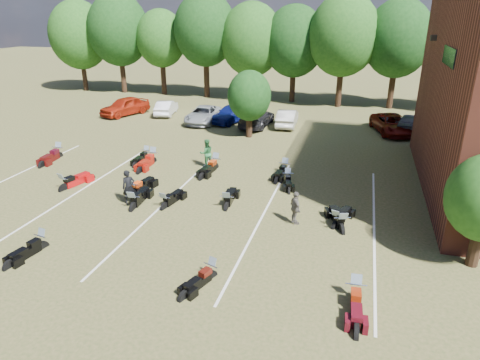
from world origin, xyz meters
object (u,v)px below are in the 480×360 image
(person_green, at_px, (207,153))
(motorcycle_7, at_px, (65,190))
(car_4, at_px, (232,113))
(motorcycle_14, at_px, (59,157))
(car_0, at_px, (125,106))
(person_grey, at_px, (295,208))
(person_black, at_px, (129,187))
(motorcycle_3, at_px, (43,248))

(person_green, xyz_separation_m, motorcycle_7, (-6.07, -5.48, -0.87))
(car_4, xyz_separation_m, motorcycle_14, (-8.08, -11.99, -0.77))
(car_0, relative_size, person_green, 2.71)
(person_green, distance_m, motorcycle_7, 8.23)
(person_grey, xyz_separation_m, motorcycle_7, (-12.43, 0.45, -0.78))
(person_black, bearing_deg, person_grey, -44.46)
(car_4, relative_size, motorcycle_3, 2.13)
(person_green, bearing_deg, motorcycle_3, 39.03)
(car_4, bearing_deg, person_black, -71.31)
(person_black, bearing_deg, motorcycle_3, -149.52)
(motorcycle_7, xyz_separation_m, motorcycle_14, (-3.78, 4.50, 0.00))
(car_4, bearing_deg, person_grey, -45.43)
(motorcycle_14, bearing_deg, person_grey, -22.36)
(car_4, bearing_deg, person_green, -61.92)
(car_0, relative_size, car_4, 1.05)
(person_black, height_order, motorcycle_14, person_black)
(motorcycle_3, xyz_separation_m, motorcycle_14, (-6.77, 9.89, 0.00))
(car_0, height_order, motorcycle_7, car_0)
(car_4, xyz_separation_m, motorcycle_3, (-1.31, -21.88, -0.77))
(person_green, distance_m, motorcycle_14, 9.94)
(car_4, relative_size, motorcycle_7, 1.86)
(person_green, bearing_deg, motorcycle_14, -29.44)
(person_grey, height_order, motorcycle_14, person_grey)
(person_black, distance_m, person_green, 6.31)
(motorcycle_7, height_order, motorcycle_14, motorcycle_14)
(motorcycle_3, height_order, motorcycle_14, motorcycle_14)
(person_black, bearing_deg, motorcycle_14, 102.56)
(car_0, distance_m, motorcycle_3, 23.48)
(car_4, distance_m, person_black, 17.04)
(person_black, distance_m, person_grey, 8.20)
(car_4, relative_size, person_green, 2.58)
(motorcycle_7, bearing_deg, car_4, -89.91)
(car_0, height_order, motorcycle_3, car_0)
(person_grey, xyz_separation_m, motorcycle_14, (-16.21, 4.95, -0.78))
(car_0, bearing_deg, motorcycle_3, -47.02)
(car_4, distance_m, person_green, 11.15)
(car_4, bearing_deg, motorcycle_7, -85.68)
(person_grey, relative_size, motorcycle_14, 0.62)
(car_0, distance_m, person_black, 19.67)
(car_0, distance_m, motorcycle_7, 17.40)
(person_black, relative_size, motorcycle_3, 0.82)
(person_green, height_order, motorcycle_3, person_green)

